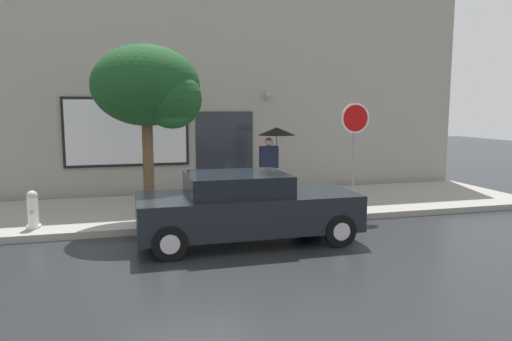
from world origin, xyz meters
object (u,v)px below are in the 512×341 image
parked_car (246,207)px  fire_hydrant (33,210)px  stop_sign (355,135)px  pedestrian_with_umbrella (274,142)px  street_tree (151,89)px

parked_car → fire_hydrant: (-4.28, 1.68, -0.16)m
parked_car → stop_sign: stop_sign is taller
pedestrian_with_umbrella → street_tree: street_tree is taller
parked_car → street_tree: (-1.70, 2.08, 2.43)m
pedestrian_with_umbrella → street_tree: size_ratio=0.51×
fire_hydrant → street_tree: bearing=8.8°
fire_hydrant → stop_sign: 7.65m
pedestrian_with_umbrella → street_tree: (-3.42, -1.46, 1.37)m
parked_car → street_tree: bearing=129.3°
fire_hydrant → stop_sign: bearing=-0.3°
stop_sign → pedestrian_with_umbrella: bearing=128.6°
fire_hydrant → street_tree: 3.67m
fire_hydrant → pedestrian_with_umbrella: (5.99, 1.85, 1.22)m
fire_hydrant → pedestrian_with_umbrella: pedestrian_with_umbrella is taller
street_tree → stop_sign: (4.93, -0.44, -1.09)m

